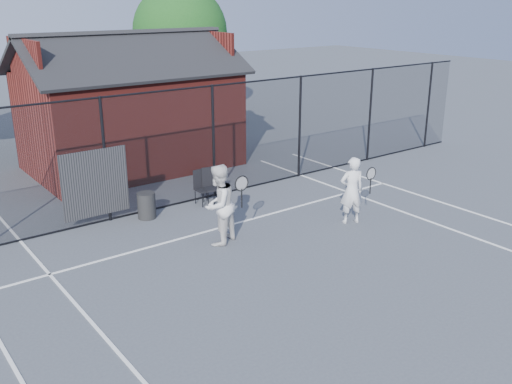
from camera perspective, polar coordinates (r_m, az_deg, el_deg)
ground at (r=11.29m, az=5.51°, el=-8.10°), size 80.00×80.00×0.00m
court_lines at (r=10.47m, az=10.44°, el=-10.61°), size 11.02×18.00×0.01m
fence at (r=14.47m, az=-8.62°, el=4.03°), size 22.04×3.00×3.00m
clubhouse at (r=18.29m, az=-12.47°, el=7.42°), size 6.50×4.36×4.19m
tree_right at (r=25.16m, az=-7.59°, el=15.55°), size 3.97×3.97×5.70m
player_front at (r=13.58m, az=9.57°, el=0.18°), size 0.77×0.63×1.62m
player_back at (r=12.25m, az=-3.74°, el=-1.29°), size 1.06×0.96×1.78m
chair_left at (r=14.78m, az=-5.18°, el=0.41°), size 0.43×0.44×0.88m
chair_right at (r=14.80m, az=-4.39°, el=0.53°), size 0.52×0.54×0.92m
waste_bin at (r=14.08m, az=-10.89°, el=-1.34°), size 0.53×0.53×0.64m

